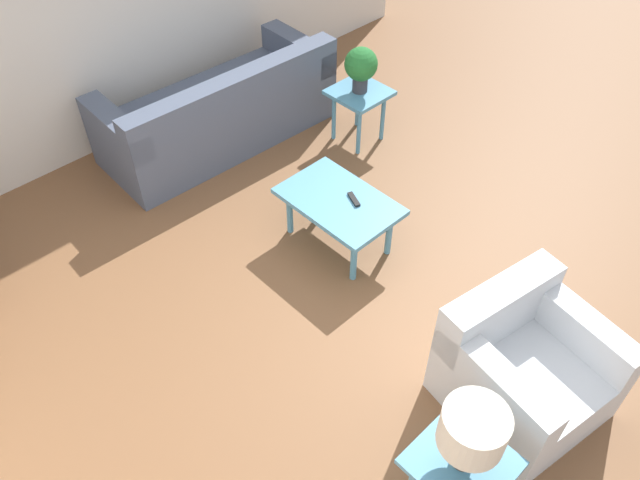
# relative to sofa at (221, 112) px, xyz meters

# --- Properties ---
(ground_plane) EXTENTS (14.00, 14.00, 0.00)m
(ground_plane) POSITION_rel_sofa_xyz_m (-2.30, 0.53, -0.31)
(ground_plane) COLOR brown
(sofa) EXTENTS (0.97, 2.22, 0.82)m
(sofa) POSITION_rel_sofa_xyz_m (0.00, 0.00, 0.00)
(sofa) COLOR #4C566B
(sofa) RESTS_ON ground_plane
(armchair) EXTENTS (0.98, 0.98, 0.80)m
(armchair) POSITION_rel_sofa_xyz_m (-3.50, 0.36, 0.01)
(armchair) COLOR silver
(armchair) RESTS_ON ground_plane
(coffee_table) EXTENTS (0.91, 0.59, 0.45)m
(coffee_table) POSITION_rel_sofa_xyz_m (-1.73, 0.18, 0.08)
(coffee_table) COLOR teal
(coffee_table) RESTS_ON ground_plane
(side_table_plant) EXTENTS (0.49, 0.49, 0.52)m
(side_table_plant) POSITION_rel_sofa_xyz_m (-0.87, -0.94, 0.12)
(side_table_plant) COLOR teal
(side_table_plant) RESTS_ON ground_plane
(side_table_lamp) EXTENTS (0.49, 0.49, 0.52)m
(side_table_lamp) POSITION_rel_sofa_xyz_m (-3.65, 1.21, 0.12)
(side_table_lamp) COLOR teal
(side_table_lamp) RESTS_ON ground_plane
(potted_plant) EXTENTS (0.30, 0.30, 0.42)m
(potted_plant) POSITION_rel_sofa_xyz_m (-0.87, -0.94, 0.46)
(potted_plant) COLOR #333338
(potted_plant) RESTS_ON side_table_plant
(table_lamp) EXTENTS (0.33, 0.33, 0.45)m
(table_lamp) POSITION_rel_sofa_xyz_m (-3.65, 1.21, 0.52)
(table_lamp) COLOR #333333
(table_lamp) RESTS_ON side_table_lamp
(remote_control) EXTENTS (0.16, 0.10, 0.02)m
(remote_control) POSITION_rel_sofa_xyz_m (-1.82, 0.11, 0.15)
(remote_control) COLOR black
(remote_control) RESTS_ON coffee_table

